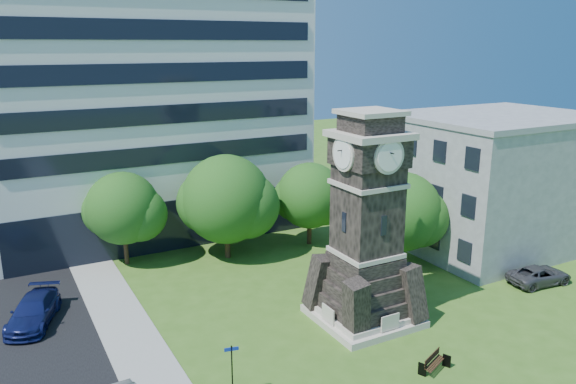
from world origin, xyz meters
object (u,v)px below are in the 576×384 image
clock_tower (366,234)px  car_east_lot (539,275)px  park_bench (434,362)px  street_sign (232,366)px  car_street_north (34,311)px

clock_tower → car_east_lot: (13.35, -1.56, -4.67)m
car_east_lot → park_bench: size_ratio=2.63×
clock_tower → park_bench: size_ratio=7.27×
park_bench → clock_tower: bearing=65.3°
park_bench → street_sign: (-9.61, 2.62, 1.22)m
clock_tower → car_street_north: 19.57m
clock_tower → park_bench: 7.73m
clock_tower → car_street_north: (-16.96, 8.67, -4.52)m
car_street_north → park_bench: 22.35m
car_east_lot → park_bench: bearing=114.8°
park_bench → street_sign: size_ratio=0.63×
clock_tower → street_sign: bearing=-160.6°
clock_tower → car_east_lot: bearing=-6.6°
car_east_lot → car_street_north: bearing=77.8°
car_street_north → car_east_lot: 31.99m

